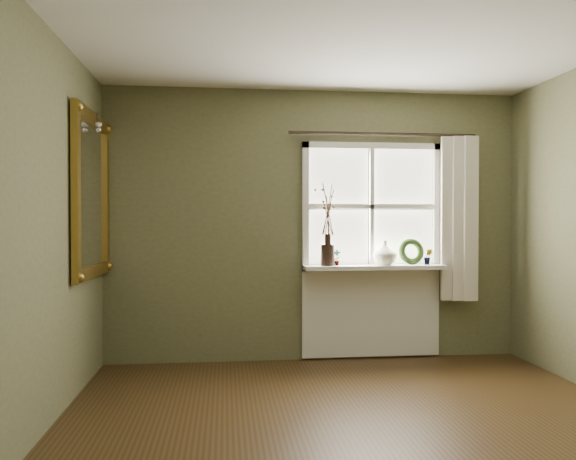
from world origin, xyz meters
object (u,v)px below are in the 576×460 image
(cream_vase, at_px, (385,253))
(gilt_mirror, at_px, (92,195))
(wreath, at_px, (411,254))
(dark_jug, at_px, (328,255))

(cream_vase, relative_size, gilt_mirror, 0.17)
(wreath, distance_m, gilt_mirror, 2.98)
(dark_jug, xyz_separation_m, wreath, (0.83, 0.04, -0.00))
(gilt_mirror, bearing_deg, wreath, 9.04)
(dark_jug, distance_m, gilt_mirror, 2.17)
(gilt_mirror, bearing_deg, cream_vase, 9.11)
(wreath, relative_size, gilt_mirror, 0.19)
(dark_jug, relative_size, gilt_mirror, 0.15)
(cream_vase, height_order, gilt_mirror, gilt_mirror)
(cream_vase, distance_m, gilt_mirror, 2.70)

